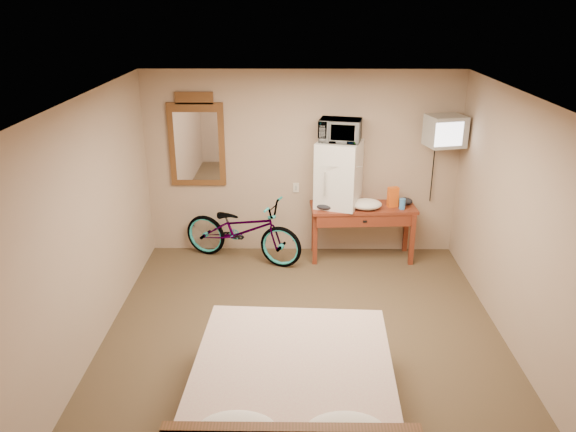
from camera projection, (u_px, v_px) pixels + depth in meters
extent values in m
plane|color=#473623|center=(304.00, 341.00, 5.86)|extent=(4.60, 4.60, 0.00)
plane|color=silver|center=(307.00, 100.00, 4.95)|extent=(4.60, 4.60, 0.00)
cube|color=tan|center=(302.00, 164.00, 7.54)|extent=(4.20, 0.04, 2.50)
cube|color=tan|center=(312.00, 384.00, 3.26)|extent=(4.20, 0.04, 2.50)
cube|color=tan|center=(88.00, 230.00, 5.42)|extent=(0.04, 4.60, 2.50)
cube|color=tan|center=(524.00, 231.00, 5.38)|extent=(0.04, 4.60, 2.50)
cube|color=beige|center=(296.00, 188.00, 7.65)|extent=(0.08, 0.01, 0.13)
cube|color=maroon|center=(363.00, 207.00, 7.48)|extent=(1.41, 0.61, 0.04)
cube|color=maroon|center=(315.00, 239.00, 7.42)|extent=(0.06, 0.06, 0.71)
cube|color=maroon|center=(412.00, 240.00, 7.41)|extent=(0.06, 0.06, 0.71)
cube|color=maroon|center=(314.00, 227.00, 7.83)|extent=(0.06, 0.06, 0.71)
cube|color=maroon|center=(406.00, 227.00, 7.81)|extent=(0.06, 0.06, 0.71)
cube|color=maroon|center=(365.00, 221.00, 7.30)|extent=(1.26, 0.11, 0.16)
cube|color=black|center=(365.00, 221.00, 7.28)|extent=(0.05, 0.02, 0.03)
cube|color=white|center=(339.00, 174.00, 7.34)|extent=(0.67, 0.66, 0.87)
cube|color=#A0A19B|center=(341.00, 167.00, 7.03)|extent=(0.53, 0.01, 0.00)
cylinder|color=#A0A19B|center=(325.00, 184.00, 7.11)|extent=(0.02, 0.02, 0.31)
imported|color=white|center=(340.00, 130.00, 7.12)|extent=(0.58, 0.45, 0.29)
cube|color=#E25714|center=(393.00, 197.00, 7.40)|extent=(0.15, 0.11, 0.27)
cylinder|color=#3C80CC|center=(402.00, 204.00, 7.34)|extent=(0.08, 0.08, 0.14)
ellipsoid|color=silver|center=(366.00, 204.00, 7.35)|extent=(0.41, 0.32, 0.13)
ellipsoid|color=black|center=(326.00, 206.00, 7.34)|extent=(0.25, 0.18, 0.09)
ellipsoid|color=black|center=(405.00, 201.00, 7.51)|extent=(0.20, 0.16, 0.09)
cube|color=black|center=(439.00, 133.00, 7.35)|extent=(0.14, 0.02, 0.14)
cylinder|color=black|center=(440.00, 134.00, 7.31)|extent=(0.05, 0.30, 0.05)
cube|color=#A0A19B|center=(445.00, 131.00, 7.07)|extent=(0.52, 0.47, 0.39)
cube|color=white|center=(449.00, 134.00, 6.89)|extent=(0.36, 0.10, 0.30)
cube|color=black|center=(442.00, 128.00, 7.25)|extent=(0.27, 0.08, 0.24)
cube|color=brown|center=(197.00, 145.00, 7.44)|extent=(0.74, 0.04, 1.12)
cube|color=brown|center=(194.00, 98.00, 7.21)|extent=(0.49, 0.04, 0.16)
cube|color=white|center=(197.00, 147.00, 7.42)|extent=(0.58, 0.01, 0.92)
imported|color=black|center=(242.00, 230.00, 7.50)|extent=(1.79, 1.13, 0.89)
cube|color=brown|center=(292.00, 411.00, 4.57)|extent=(1.69, 2.20, 0.40)
cube|color=beige|center=(292.00, 386.00, 4.48)|extent=(1.74, 2.25, 0.14)
ellipsoid|color=white|center=(237.00, 431.00, 3.83)|extent=(0.57, 0.35, 0.20)
ellipsoid|color=white|center=(346.00, 432.00, 3.83)|extent=(0.57, 0.35, 0.20)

